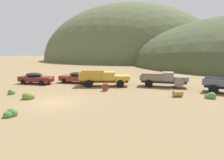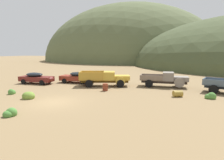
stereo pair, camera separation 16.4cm
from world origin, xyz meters
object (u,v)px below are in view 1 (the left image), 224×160
Objects in this scene: car_rust_red at (75,77)px; oil_drum_foreground at (178,94)px; car_oxblood at (37,78)px; truck_primer_gray at (167,79)px; oil_drum_spare at (105,87)px; truck_faded_yellow at (108,78)px.

car_rust_red is 14.65m from oil_drum_foreground.
car_oxblood is at bearing 25.18° from car_rust_red.
truck_primer_gray reaches higher than oil_drum_foreground.
truck_primer_gray is 7.17× the size of oil_drum_spare.
truck_faded_yellow is at bearing 104.89° from oil_drum_spare.
car_oxblood is 0.76× the size of truck_faded_yellow.
car_oxblood is 10.14m from truck_faded_yellow.
truck_faded_yellow reaches higher than car_rust_red.
car_oxblood reaches higher than oil_drum_spare.
truck_faded_yellow is at bearing 167.57° from car_rust_red.
truck_faded_yellow is at bearing 159.39° from oil_drum_foreground.
truck_faded_yellow is 7.60m from truck_primer_gray.
oil_drum_foreground is (8.68, -3.27, -0.70)m from truck_faded_yellow.
truck_primer_gray is at bearing 104.35° from oil_drum_foreground.
car_oxblood is 17.73m from truck_primer_gray.
car_rust_red is 4.64× the size of oil_drum_foreground.
car_oxblood is 6.12× the size of oil_drum_spare.
oil_drum_spare is (0.80, -2.99, -0.60)m from truck_faded_yellow.
truck_primer_gray is 5.38m from oil_drum_foreground.
oil_drum_spare is at bearing 144.63° from car_rust_red.
car_rust_red reaches higher than oil_drum_foreground.
oil_drum_foreground is at bearing 160.25° from car_rust_red.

